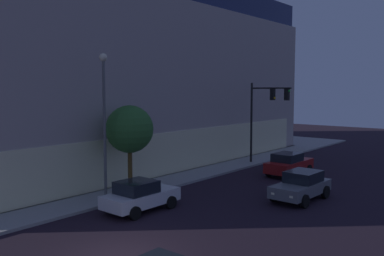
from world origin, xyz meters
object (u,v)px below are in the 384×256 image
(modern_building, at_px, (88,76))
(sidewalk_tree, at_px, (130,129))
(traffic_light_far_corner, at_px, (265,107))
(car_grey, at_px, (301,185))
(car_white, at_px, (140,196))
(car_red, at_px, (289,164))
(street_lamp_sidewalk, at_px, (104,108))

(modern_building, height_order, sidewalk_tree, modern_building)
(modern_building, distance_m, traffic_light_far_corner, 16.53)
(modern_building, distance_m, car_grey, 23.12)
(car_white, bearing_deg, car_red, -7.82)
(sidewalk_tree, height_order, car_white, sidewalk_tree)
(car_grey, bearing_deg, sidewalk_tree, 122.20)
(car_white, distance_m, car_grey, 9.04)
(modern_building, distance_m, sidewalk_tree, 15.94)
(street_lamp_sidewalk, xyz_separation_m, sidewalk_tree, (1.91, 0.11, -1.30))
(modern_building, bearing_deg, traffic_light_far_corner, -68.60)
(street_lamp_sidewalk, distance_m, car_white, 5.19)
(modern_building, xyz_separation_m, car_grey, (-2.03, -22.08, -6.55))
(street_lamp_sidewalk, bearing_deg, car_grey, -48.95)
(car_white, xyz_separation_m, car_red, (12.99, -1.78, 0.03))
(car_grey, bearing_deg, street_lamp_sidewalk, 131.05)
(modern_building, bearing_deg, car_white, -119.07)
(traffic_light_far_corner, relative_size, car_white, 1.61)
(modern_building, distance_m, car_red, 19.93)
(car_white, bearing_deg, modern_building, 60.93)
(sidewalk_tree, xyz_separation_m, car_white, (-1.99, -2.93, -3.06))
(traffic_light_far_corner, height_order, street_lamp_sidewalk, street_lamp_sidewalk)
(traffic_light_far_corner, xyz_separation_m, sidewalk_tree, (-13.23, 1.46, -0.90))
(modern_building, height_order, traffic_light_far_corner, modern_building)
(car_grey, bearing_deg, car_white, 143.24)
(modern_building, distance_m, car_white, 20.17)
(car_white, relative_size, car_grey, 0.96)
(car_grey, distance_m, car_red, 6.80)
(street_lamp_sidewalk, xyz_separation_m, car_red, (12.92, -4.60, -4.32))
(sidewalk_tree, relative_size, car_red, 1.16)
(modern_building, xyz_separation_m, car_red, (3.73, -18.45, -6.54))
(modern_building, height_order, car_red, modern_building)
(car_red, bearing_deg, sidewalk_tree, 156.80)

